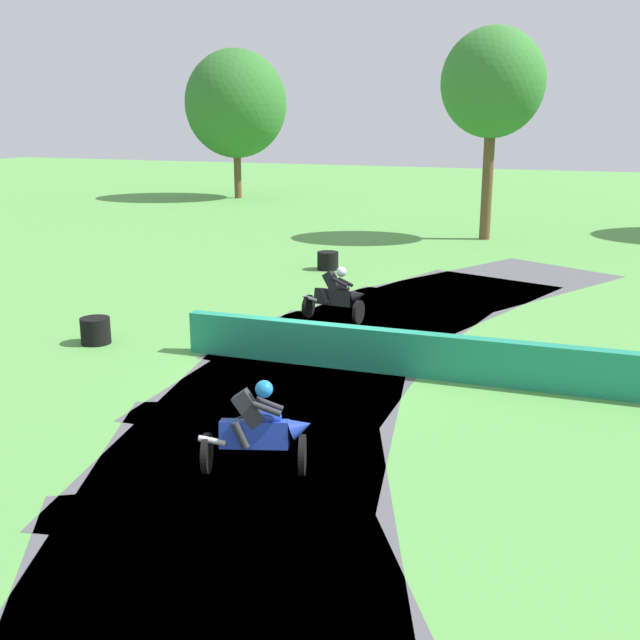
{
  "coord_description": "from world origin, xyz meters",
  "views": [
    {
      "loc": [
        5.65,
        -14.53,
        5.13
      ],
      "look_at": [
        0.0,
        0.26,
        0.9
      ],
      "focal_mm": 43.85,
      "sensor_mm": 36.0,
      "label": 1
    }
  ],
  "objects": [
    {
      "name": "safety_barrier",
      "position": [
        5.31,
        0.11,
        0.45
      ],
      "size": [
        16.37,
        0.64,
        0.9
      ],
      "primitive_type": "cube",
      "rotation": [
        0.0,
        0.0,
        -1.55
      ],
      "color": "#1E8466",
      "rests_on": "ground"
    },
    {
      "name": "tire_stack_mid_a",
      "position": [
        -5.25,
        -0.35,
        0.3
      ],
      "size": [
        0.67,
        0.67,
        0.6
      ],
      "color": "black",
      "rests_on": "ground"
    },
    {
      "name": "tree_far_left",
      "position": [
        -16.28,
        28.78,
        5.58
      ],
      "size": [
        6.05,
        6.05,
        8.77
      ],
      "color": "brown",
      "rests_on": "ground"
    },
    {
      "name": "tree_far_right",
      "position": [
        0.52,
        18.06,
        6.2
      ],
      "size": [
        4.11,
        4.11,
        8.41
      ],
      "color": "brown",
      "rests_on": "ground"
    },
    {
      "name": "motorcycle_chase_blue",
      "position": [
        1.06,
        -4.98,
        0.66
      ],
      "size": [
        1.68,
        1.13,
        1.43
      ],
      "color": "black",
      "rests_on": "ground"
    },
    {
      "name": "track_asphalt",
      "position": [
        1.07,
        0.02,
        0.0
      ],
      "size": [
        9.13,
        27.82,
        0.01
      ],
      "color": "#515156",
      "rests_on": "ground"
    },
    {
      "name": "motorcycle_lead_black",
      "position": [
        -0.8,
        3.54,
        0.65
      ],
      "size": [
        1.7,
        0.83,
        1.43
      ],
      "color": "black",
      "rests_on": "ground"
    },
    {
      "name": "ground_plane",
      "position": [
        0.0,
        0.0,
        0.0
      ],
      "size": [
        120.0,
        120.0,
        0.0
      ],
      "primitive_type": "plane",
      "color": "#569947"
    },
    {
      "name": "tire_stack_near",
      "position": [
        -3.31,
        9.65,
        0.3
      ],
      "size": [
        0.71,
        0.71,
        0.6
      ],
      "color": "black",
      "rests_on": "ground"
    }
  ]
}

